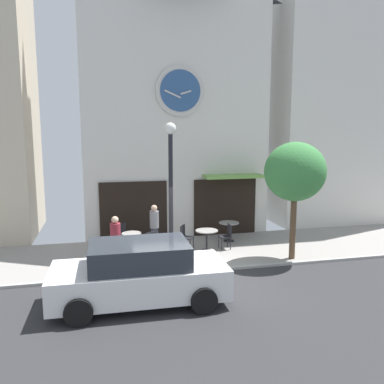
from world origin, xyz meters
TOP-DOWN VIEW (x-y plane):
  - ground_plane at (0.00, -0.87)m, footprint 24.38×10.16m
  - clock_building at (0.94, 5.40)m, footprint 7.48×3.74m
  - neighbor_building_right at (8.91, 6.67)m, footprint 6.58×4.96m
  - street_lamp at (-0.00, 1.01)m, footprint 0.36×0.36m
  - street_tree at (4.05, 0.61)m, footprint 2.04×1.84m
  - cafe_table_center_left at (-1.17, 2.37)m, footprint 0.69×0.69m
  - cafe_table_near_curb at (1.46, 2.03)m, footprint 0.80×0.80m
  - cafe_table_center_right at (2.62, 3.06)m, footprint 0.78×0.78m
  - cafe_chair_curbside at (-0.60, 1.81)m, footprint 0.55×0.55m
  - cafe_chair_facing_wall at (-1.66, 1.70)m, footprint 0.55×0.55m
  - cafe_chair_outer at (-1.45, 3.15)m, footprint 0.53×0.53m
  - cafe_chair_corner at (2.25, 2.16)m, footprint 0.41×0.41m
  - cafe_chair_left_end at (0.75, 2.38)m, footprint 0.55×0.55m
  - pedestrian_grey at (-0.35, 2.47)m, footprint 0.37×0.37m
  - pedestrian_maroon at (-1.76, 0.91)m, footprint 0.36×0.36m
  - parked_car_white at (-1.28, -1.73)m, footprint 4.33×2.07m

SIDE VIEW (x-z plane):
  - ground_plane at x=0.00m, z-range -0.09..0.04m
  - cafe_table_center_left at x=-1.17m, z-range 0.14..0.88m
  - cafe_chair_curbside at x=-0.60m, z-range 0.08..0.98m
  - cafe_chair_facing_wall at x=-1.66m, z-range 0.08..0.98m
  - cafe_chair_outer at x=-1.45m, z-range 0.08..0.98m
  - cafe_chair_corner at x=2.25m, z-range 0.08..0.98m
  - cafe_chair_left_end at x=0.75m, z-range 0.08..0.98m
  - cafe_table_center_right at x=2.62m, z-range 0.18..0.93m
  - cafe_table_near_curb at x=1.46m, z-range 0.19..0.95m
  - parked_car_white at x=-1.28m, z-range -0.01..1.54m
  - pedestrian_grey at x=-0.35m, z-range 0.03..1.70m
  - pedestrian_maroon at x=-1.76m, z-range 0.03..1.70m
  - street_lamp at x=0.00m, z-range 0.03..4.54m
  - street_tree at x=4.05m, z-range 0.96..4.87m
  - clock_building at x=0.94m, z-range 0.17..11.76m
  - neighbor_building_right at x=8.91m, z-range 0.00..12.54m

